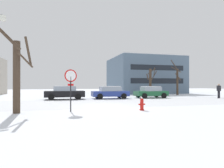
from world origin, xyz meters
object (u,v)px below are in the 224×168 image
(parked_car_blue, at_px, (110,92))
(pedestrian_crossing, at_px, (219,90))
(stop_sign, at_px, (71,82))
(parked_car_black, at_px, (65,92))
(parked_car_green, at_px, (151,92))
(fire_hydrant, at_px, (142,104))

(parked_car_blue, bearing_deg, pedestrian_crossing, -13.27)
(stop_sign, distance_m, parked_car_black, 10.57)
(parked_car_green, distance_m, pedestrian_crossing, 8.08)
(parked_car_green, bearing_deg, fire_hydrant, -119.14)
(stop_sign, distance_m, pedestrian_crossing, 19.39)
(parked_car_black, height_order, pedestrian_crossing, pedestrian_crossing)
(stop_sign, xyz_separation_m, parked_car_blue, (5.21, 10.32, -1.06))
(pedestrian_crossing, bearing_deg, parked_car_green, 158.55)
(fire_hydrant, bearing_deg, pedestrian_crossing, 29.98)
(parked_car_blue, distance_m, parked_car_green, 5.21)
(stop_sign, xyz_separation_m, fire_hydrant, (4.44, -0.47, -1.38))
(fire_hydrant, height_order, parked_car_green, parked_car_green)
(stop_sign, bearing_deg, parked_car_blue, 63.19)
(fire_hydrant, relative_size, parked_car_green, 0.21)
(stop_sign, bearing_deg, parked_car_black, 89.97)
(stop_sign, relative_size, fire_hydrant, 3.12)
(fire_hydrant, xyz_separation_m, parked_car_blue, (0.78, 10.79, 0.33))
(fire_hydrant, relative_size, pedestrian_crossing, 0.47)
(parked_car_green, bearing_deg, parked_car_blue, 179.47)
(parked_car_black, height_order, parked_car_blue, parked_car_black)
(fire_hydrant, bearing_deg, parked_car_blue, 85.88)
(fire_hydrant, xyz_separation_m, pedestrian_crossing, (13.50, 7.79, 0.60))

